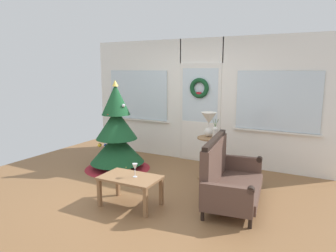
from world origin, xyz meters
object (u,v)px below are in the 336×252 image
Objects in this scene: settee_sofa at (227,178)px; coffee_table at (130,181)px; christmas_tree at (117,137)px; table_lamp at (209,121)px; wine_glass at (135,167)px; side_table at (210,149)px; gift_box at (125,170)px; flower_vase at (215,132)px.

coffee_table is (-1.17, -0.76, -0.01)m from settee_sofa.
settee_sofa reaches higher than coffee_table.
christmas_tree reaches higher than table_lamp.
settee_sofa is at bearing 33.55° from wine_glass.
table_lamp is (-0.06, 0.04, 0.50)m from side_table.
table_lamp reaches higher than side_table.
gift_box is (-0.94, 1.04, -0.49)m from wine_glass.
christmas_tree reaches higher than gift_box.
flower_vase is at bearing -32.01° from table_lamp.
christmas_tree reaches higher than wine_glass.
wine_glass is (-1.11, -0.74, 0.20)m from settee_sofa.
table_lamp is 1.91m from coffee_table.
wine_glass is at bearing -44.54° from christmas_tree.
table_lamp is 1.80m from gift_box.
christmas_tree reaches higher than coffee_table.
flower_vase is at bearing 10.30° from christmas_tree.
side_table is at bearing 71.25° from coffee_table.
gift_box is at bearing 171.59° from settee_sofa.
gift_box is (-2.05, 0.30, -0.29)m from settee_sofa.
gift_box is at bearing -33.03° from christmas_tree.
coffee_table is at bearing -158.88° from wine_glass.
coffee_table is (-0.57, -1.68, -0.15)m from side_table.
flower_vase is at bearing 69.25° from wine_glass.
flower_vase reaches higher than coffee_table.
christmas_tree is 8.88× the size of wine_glass.
table_lamp is 0.25m from flower_vase.
wine_glass is at bearing -146.45° from settee_sofa.
coffee_table is 4.37× the size of wine_glass.
christmas_tree is at bearing -169.70° from flower_vase.
table_lamp is at bearing 146.31° from side_table.
wine_glass is (1.27, -1.25, -0.06)m from christmas_tree.
side_table is at bearing 123.26° from settee_sofa.
christmas_tree is 1.83m from side_table.
christmas_tree is 1.82m from table_lamp.
wine_glass is (-0.60, -1.60, -0.28)m from flower_vase.
flower_vase is at bearing -30.96° from side_table.
christmas_tree is 4.95× the size of flower_vase.
christmas_tree is at bearing 135.46° from wine_glass.
flower_vase reaches higher than wine_glass.
coffee_table is (-0.67, -1.62, -0.49)m from flower_vase.
settee_sofa is 3.52× the size of table_lamp.
christmas_tree reaches higher than flower_vase.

